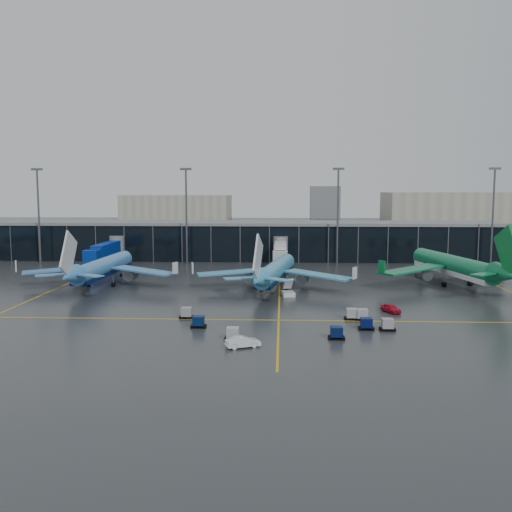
{
  "coord_description": "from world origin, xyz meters",
  "views": [
    {
      "loc": [
        10.49,
        -100.46,
        19.91
      ],
      "look_at": [
        5.0,
        18.0,
        6.0
      ],
      "focal_mm": 40.0,
      "sensor_mm": 36.0,
      "label": 1
    }
  ],
  "objects_px": {
    "airliner_aer_lingus": "(453,254)",
    "service_van_red": "(391,308)",
    "airliner_klm_near": "(276,260)",
    "mobile_airstair": "(288,292)",
    "service_van_white": "(243,342)",
    "airliner_arkefly": "(103,257)",
    "baggage_carts": "(303,322)"
  },
  "relations": [
    {
      "from": "service_van_red",
      "to": "service_van_white",
      "type": "bearing_deg",
      "value": -160.98
    },
    {
      "from": "mobile_airstair",
      "to": "service_van_red",
      "type": "bearing_deg",
      "value": -48.34
    },
    {
      "from": "baggage_carts",
      "to": "service_van_red",
      "type": "height_order",
      "value": "baggage_carts"
    },
    {
      "from": "mobile_airstair",
      "to": "airliner_aer_lingus",
      "type": "bearing_deg",
      "value": 14.11
    },
    {
      "from": "service_van_white",
      "to": "baggage_carts",
      "type": "bearing_deg",
      "value": -59.41
    },
    {
      "from": "airliner_aer_lingus",
      "to": "service_van_white",
      "type": "height_order",
      "value": "airliner_aer_lingus"
    },
    {
      "from": "baggage_carts",
      "to": "mobile_airstair",
      "type": "bearing_deg",
      "value": 94.25
    },
    {
      "from": "airliner_klm_near",
      "to": "service_van_white",
      "type": "relative_size",
      "value": 8.49
    },
    {
      "from": "airliner_arkefly",
      "to": "baggage_carts",
      "type": "distance_m",
      "value": 53.77
    },
    {
      "from": "airliner_arkefly",
      "to": "mobile_airstair",
      "type": "xyz_separation_m",
      "value": [
        38.44,
        -10.6,
        -5.21
      ]
    },
    {
      "from": "airliner_aer_lingus",
      "to": "service_van_red",
      "type": "xyz_separation_m",
      "value": [
        -18.1,
        -28.24,
        -5.8
      ]
    },
    {
      "from": "service_van_white",
      "to": "airliner_arkefly",
      "type": "bearing_deg",
      "value": 11.93
    },
    {
      "from": "baggage_carts",
      "to": "mobile_airstair",
      "type": "relative_size",
      "value": 9.14
    },
    {
      "from": "airliner_klm_near",
      "to": "mobile_airstair",
      "type": "xyz_separation_m",
      "value": [
        2.47,
        -8.07,
        -5.06
      ]
    },
    {
      "from": "airliner_arkefly",
      "to": "service_van_white",
      "type": "relative_size",
      "value": 8.7
    },
    {
      "from": "airliner_arkefly",
      "to": "service_van_red",
      "type": "distance_m",
      "value": 60.33
    },
    {
      "from": "airliner_aer_lingus",
      "to": "mobile_airstair",
      "type": "relative_size",
      "value": 12.1
    },
    {
      "from": "airliner_klm_near",
      "to": "service_van_white",
      "type": "bearing_deg",
      "value": -85.14
    },
    {
      "from": "airliner_klm_near",
      "to": "service_van_white",
      "type": "xyz_separation_m",
      "value": [
        -3.61,
        -43.5,
        -5.1
      ]
    },
    {
      "from": "airliner_klm_near",
      "to": "service_van_red",
      "type": "height_order",
      "value": "airliner_klm_near"
    },
    {
      "from": "airliner_klm_near",
      "to": "mobile_airstair",
      "type": "relative_size",
      "value": 10.86
    },
    {
      "from": "airliner_aer_lingus",
      "to": "service_van_white",
      "type": "distance_m",
      "value": 64.71
    },
    {
      "from": "airliner_arkefly",
      "to": "airliner_klm_near",
      "type": "height_order",
      "value": "airliner_arkefly"
    },
    {
      "from": "airliner_klm_near",
      "to": "airliner_aer_lingus",
      "type": "xyz_separation_m",
      "value": [
        37.09,
        6.48,
        0.67
      ]
    },
    {
      "from": "airliner_klm_near",
      "to": "service_van_white",
      "type": "distance_m",
      "value": 43.95
    },
    {
      "from": "airliner_klm_near",
      "to": "mobile_airstair",
      "type": "bearing_deg",
      "value": -63.38
    },
    {
      "from": "airliner_arkefly",
      "to": "mobile_airstair",
      "type": "bearing_deg",
      "value": -13.51
    },
    {
      "from": "baggage_carts",
      "to": "airliner_klm_near",
      "type": "bearing_deg",
      "value": 97.49
    },
    {
      "from": "airliner_klm_near",
      "to": "service_van_white",
      "type": "height_order",
      "value": "airliner_klm_near"
    },
    {
      "from": "mobile_airstair",
      "to": "service_van_red",
      "type": "distance_m",
      "value": 21.46
    },
    {
      "from": "airliner_aer_lingus",
      "to": "service_van_red",
      "type": "distance_m",
      "value": 34.04
    },
    {
      "from": "service_van_red",
      "to": "airliner_arkefly",
      "type": "bearing_deg",
      "value": 131.29
    }
  ]
}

